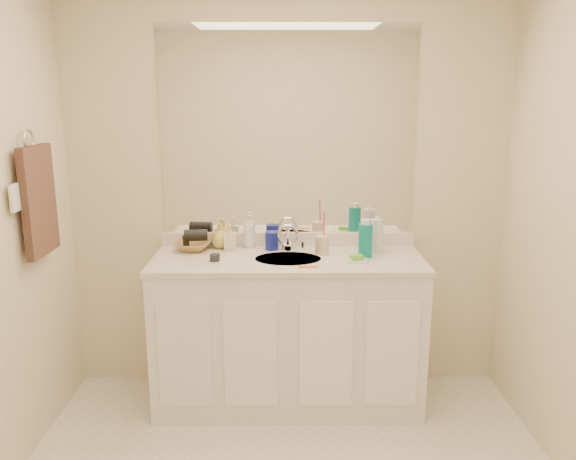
# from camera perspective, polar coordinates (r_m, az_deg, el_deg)

# --- Properties ---
(wall_back) EXTENTS (2.60, 0.02, 2.40)m
(wall_back) POSITION_cam_1_polar(r_m,az_deg,el_deg) (3.34, -0.03, 3.79)
(wall_back) COLOR beige
(wall_back) RESTS_ON floor
(vanity_cabinet) EXTENTS (1.50, 0.55, 0.85)m
(vanity_cabinet) POSITION_cam_1_polar(r_m,az_deg,el_deg) (3.30, -0.01, -10.41)
(vanity_cabinet) COLOR white
(vanity_cabinet) RESTS_ON floor
(countertop) EXTENTS (1.52, 0.57, 0.03)m
(countertop) POSITION_cam_1_polar(r_m,az_deg,el_deg) (3.15, -0.01, -3.06)
(countertop) COLOR silver
(countertop) RESTS_ON vanity_cabinet
(backsplash) EXTENTS (1.52, 0.03, 0.08)m
(backsplash) POSITION_cam_1_polar(r_m,az_deg,el_deg) (3.39, -0.03, -0.93)
(backsplash) COLOR white
(backsplash) RESTS_ON countertop
(sink_basin) EXTENTS (0.37, 0.37, 0.02)m
(sink_basin) POSITION_cam_1_polar(r_m,az_deg,el_deg) (3.13, -0.00, -3.11)
(sink_basin) COLOR #B3AE9D
(sink_basin) RESTS_ON countertop
(faucet) EXTENTS (0.02, 0.02, 0.11)m
(faucet) POSITION_cam_1_polar(r_m,az_deg,el_deg) (3.29, -0.02, -1.11)
(faucet) COLOR silver
(faucet) RESTS_ON countertop
(mirror) EXTENTS (1.48, 0.01, 1.20)m
(mirror) POSITION_cam_1_polar(r_m,az_deg,el_deg) (3.30, -0.03, 9.95)
(mirror) COLOR white
(mirror) RESTS_ON wall_back
(blue_mug) EXTENTS (0.09, 0.09, 0.11)m
(blue_mug) POSITION_cam_1_polar(r_m,az_deg,el_deg) (3.30, -1.66, -1.09)
(blue_mug) COLOR navy
(blue_mug) RESTS_ON countertop
(tan_cup) EXTENTS (0.09, 0.09, 0.11)m
(tan_cup) POSITION_cam_1_polar(r_m,az_deg,el_deg) (3.21, 3.48, -1.52)
(tan_cup) COLOR beige
(tan_cup) RESTS_ON countertop
(toothbrush) EXTENTS (0.01, 0.04, 0.19)m
(toothbrush) POSITION_cam_1_polar(r_m,az_deg,el_deg) (3.19, 3.68, 0.18)
(toothbrush) COLOR #F4407B
(toothbrush) RESTS_ON tan_cup
(mouthwash_bottle) EXTENTS (0.08, 0.08, 0.19)m
(mouthwash_bottle) POSITION_cam_1_polar(r_m,az_deg,el_deg) (3.17, 7.85, -1.05)
(mouthwash_bottle) COLOR #0A8179
(mouthwash_bottle) RESTS_ON countertop
(clear_pump_bottle) EXTENTS (0.09, 0.09, 0.19)m
(clear_pump_bottle) POSITION_cam_1_polar(r_m,az_deg,el_deg) (3.27, 8.95, -0.57)
(clear_pump_bottle) COLOR silver
(clear_pump_bottle) RESTS_ON countertop
(soap_dish) EXTENTS (0.12, 0.10, 0.01)m
(soap_dish) POSITION_cam_1_polar(r_m,az_deg,el_deg) (3.09, 7.01, -3.09)
(soap_dish) COLOR silver
(soap_dish) RESTS_ON countertop
(green_soap) EXTENTS (0.08, 0.06, 0.02)m
(green_soap) POSITION_cam_1_polar(r_m,az_deg,el_deg) (3.08, 7.02, -2.77)
(green_soap) COLOR #62BF2E
(green_soap) RESTS_ON soap_dish
(orange_comb) EXTENTS (0.11, 0.03, 0.00)m
(orange_comb) POSITION_cam_1_polar(r_m,az_deg,el_deg) (2.97, 2.09, -3.74)
(orange_comb) COLOR #EF5A19
(orange_comb) RESTS_ON countertop
(dark_jar) EXTENTS (0.07, 0.07, 0.04)m
(dark_jar) POSITION_cam_1_polar(r_m,az_deg,el_deg) (3.10, -7.44, -2.78)
(dark_jar) COLOR black
(dark_jar) RESTS_ON countertop
(soap_bottle_white) EXTENTS (0.09, 0.09, 0.20)m
(soap_bottle_white) POSITION_cam_1_polar(r_m,az_deg,el_deg) (3.35, -3.97, -0.10)
(soap_bottle_white) COLOR silver
(soap_bottle_white) RESTS_ON countertop
(soap_bottle_cream) EXTENTS (0.07, 0.07, 0.15)m
(soap_bottle_cream) POSITION_cam_1_polar(r_m,az_deg,el_deg) (3.30, -5.91, -0.74)
(soap_bottle_cream) COLOR beige
(soap_bottle_cream) RESTS_ON countertop
(soap_bottle_yellow) EXTENTS (0.13, 0.13, 0.15)m
(soap_bottle_yellow) POSITION_cam_1_polar(r_m,az_deg,el_deg) (3.35, -6.87, -0.57)
(soap_bottle_yellow) COLOR #D0B951
(soap_bottle_yellow) RESTS_ON countertop
(wicker_basket) EXTENTS (0.23, 0.23, 0.05)m
(wicker_basket) POSITION_cam_1_polar(r_m,az_deg,el_deg) (3.34, -9.64, -1.61)
(wicker_basket) COLOR #A47942
(wicker_basket) RESTS_ON countertop
(hair_dryer) EXTENTS (0.14, 0.08, 0.07)m
(hair_dryer) POSITION_cam_1_polar(r_m,az_deg,el_deg) (3.32, -9.34, -0.53)
(hair_dryer) COLOR black
(hair_dryer) RESTS_ON wicker_basket
(towel_ring) EXTENTS (0.01, 0.11, 0.11)m
(towel_ring) POSITION_cam_1_polar(r_m,az_deg,el_deg) (3.05, -24.86, 8.27)
(towel_ring) COLOR silver
(towel_ring) RESTS_ON wall_left
(hand_towel) EXTENTS (0.04, 0.32, 0.55)m
(hand_towel) POSITION_cam_1_polar(r_m,az_deg,el_deg) (3.08, -23.98, 2.73)
(hand_towel) COLOR #31201A
(hand_towel) RESTS_ON towel_ring
(switch_plate) EXTENTS (0.01, 0.08, 0.13)m
(switch_plate) POSITION_cam_1_polar(r_m,az_deg,el_deg) (2.90, -26.01, 2.95)
(switch_plate) COLOR white
(switch_plate) RESTS_ON wall_left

